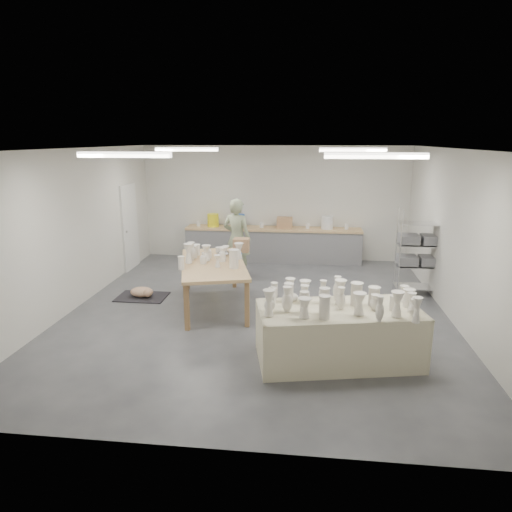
# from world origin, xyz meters

# --- Properties ---
(room) EXTENTS (8.00, 8.02, 3.00)m
(room) POSITION_xyz_m (-0.11, 0.08, 2.06)
(room) COLOR #424449
(room) RESTS_ON ground
(back_counter) EXTENTS (4.60, 0.60, 1.24)m
(back_counter) POSITION_xyz_m (-0.01, 3.68, 0.49)
(back_counter) COLOR tan
(back_counter) RESTS_ON ground
(wire_shelf) EXTENTS (0.88, 0.48, 1.80)m
(wire_shelf) POSITION_xyz_m (3.20, 1.40, 0.92)
(wire_shelf) COLOR silver
(wire_shelf) RESTS_ON ground
(drying_table) EXTENTS (2.48, 1.55, 1.19)m
(drying_table) POSITION_xyz_m (1.38, -1.85, 0.45)
(drying_table) COLOR olive
(drying_table) RESTS_ON ground
(work_table) EXTENTS (1.73, 2.56, 1.25)m
(work_table) POSITION_xyz_m (-0.87, 0.29, 0.89)
(work_table) COLOR tan
(work_table) RESTS_ON ground
(rug) EXTENTS (1.00, 0.70, 0.02)m
(rug) POSITION_xyz_m (-2.45, 0.49, 0.01)
(rug) COLOR black
(rug) RESTS_ON ground
(cat) EXTENTS (0.52, 0.40, 0.20)m
(cat) POSITION_xyz_m (-2.43, 0.48, 0.12)
(cat) COLOR white
(cat) RESTS_ON rug
(potter) EXTENTS (0.78, 0.63, 1.86)m
(potter) POSITION_xyz_m (-0.71, 2.09, 0.93)
(potter) COLOR #98A580
(potter) RESTS_ON ground
(red_stool) EXTENTS (0.44, 0.44, 0.35)m
(red_stool) POSITION_xyz_m (-0.71, 2.36, 0.31)
(red_stool) COLOR #AC182C
(red_stool) RESTS_ON ground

